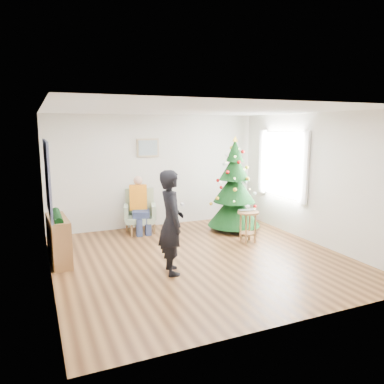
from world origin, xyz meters
name	(u,v)px	position (x,y,z in m)	size (l,w,h in m)	color
floor	(200,258)	(0.00, 0.00, 0.00)	(5.00, 5.00, 0.00)	brown
ceiling	(201,110)	(0.00, 0.00, 2.60)	(5.00, 5.00, 0.00)	white
wall_back	(156,171)	(0.00, 2.50, 1.30)	(5.00, 5.00, 0.00)	silver
wall_front	(292,218)	(0.00, -2.50, 1.30)	(5.00, 5.00, 0.00)	silver
wall_left	(47,197)	(-2.50, 0.00, 1.30)	(5.00, 5.00, 0.00)	silver
wall_right	(314,179)	(2.50, 0.00, 1.30)	(5.00, 5.00, 0.00)	silver
window_panel	(283,164)	(2.47, 1.00, 1.50)	(0.04, 1.30, 1.40)	white
curtains	(281,164)	(2.44, 1.00, 1.50)	(0.05, 1.75, 1.50)	white
christmas_tree	(234,188)	(1.48, 1.40, 0.96)	(1.18, 1.18, 2.13)	#3F2816
stool	(248,227)	(1.28, 0.47, 0.33)	(0.43, 0.43, 0.64)	brown
laptop	(248,211)	(1.28, 0.47, 0.65)	(0.35, 0.23, 0.03)	silver
armchair	(140,217)	(-0.53, 2.06, 0.35)	(0.79, 0.76, 0.96)	#92A887
seated_person	(140,205)	(-0.55, 2.01, 0.64)	(0.45, 0.59, 1.26)	navy
standing_man	(171,222)	(-0.70, -0.43, 0.83)	(0.61, 0.40, 1.67)	black
game_controller	(182,204)	(-0.52, -0.46, 1.11)	(0.04, 0.13, 0.04)	white
console	(59,240)	(-2.33, 0.75, 0.40)	(0.30, 1.00, 0.80)	brown
garland	(57,216)	(-2.33, 0.75, 0.82)	(0.14, 0.14, 0.90)	black
tapestry	(47,178)	(-2.46, 0.30, 1.55)	(0.03, 1.50, 1.15)	black
framed_picture	(148,148)	(-0.20, 2.46, 1.85)	(0.52, 0.05, 0.42)	tan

